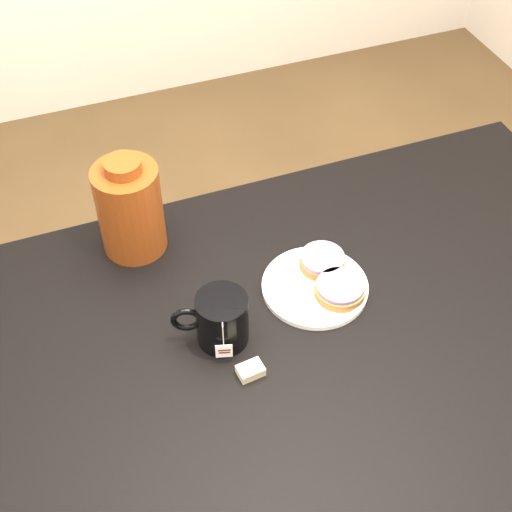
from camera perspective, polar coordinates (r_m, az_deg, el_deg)
name	(u,v)px	position (r m, az deg, el deg)	size (l,w,h in m)	color
table	(311,367)	(1.37, 4.46, -8.82)	(1.40, 0.90, 0.75)	black
plate	(315,286)	(1.38, 4.74, -2.41)	(0.21, 0.21, 0.02)	white
bagel_back	(322,261)	(1.40, 5.33, -0.39)	(0.11, 0.11, 0.03)	brown
bagel_front	(340,289)	(1.36, 6.73, -2.65)	(0.14, 0.14, 0.03)	brown
mug	(221,319)	(1.26, -2.83, -5.07)	(0.15, 0.12, 0.10)	black
teabag_pouch	(250,370)	(1.25, -0.44, -9.15)	(0.04, 0.03, 0.02)	#C6B793
bagel_package	(130,208)	(1.41, -10.05, 3.79)	(0.14, 0.14, 0.22)	#55200B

